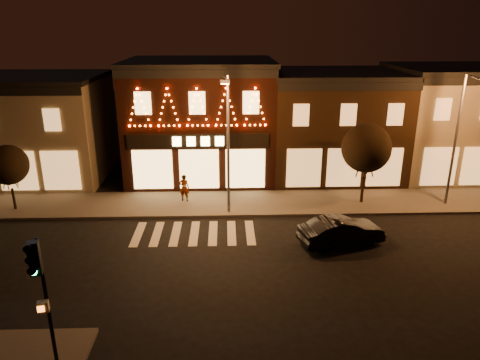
{
  "coord_description": "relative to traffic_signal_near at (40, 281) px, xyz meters",
  "views": [
    {
      "loc": [
        1.72,
        -17.84,
        10.68
      ],
      "look_at": [
        2.45,
        4.0,
        3.01
      ],
      "focal_mm": 33.61,
      "sensor_mm": 36.0,
      "label": 1
    }
  ],
  "objects": [
    {
      "name": "building_left",
      "position": [
        -9.17,
        20.06,
        0.24
      ],
      "size": [
        12.2,
        8.28,
        7.3
      ],
      "color": "#7F735A",
      "rests_on": "ground"
    },
    {
      "name": "ground",
      "position": [
        3.83,
        6.07,
        -3.42
      ],
      "size": [
        120.0,
        120.0,
        0.0
      ],
      "primitive_type": "plane",
      "color": "black",
      "rests_on": "ground"
    },
    {
      "name": "building_right_b",
      "position": [
        22.33,
        20.06,
        0.49
      ],
      "size": [
        9.2,
        8.28,
        7.8
      ],
      "color": "#7F735A",
      "rests_on": "ground"
    },
    {
      "name": "traffic_signal_near",
      "position": [
        0.0,
        0.0,
        0.0
      ],
      "size": [
        0.38,
        0.49,
        4.64
      ],
      "rotation": [
        0.0,
        0.0,
        0.22
      ],
      "color": "black",
      "rests_on": "sidewalk_near"
    },
    {
      "name": "pedestrian",
      "position": [
        2.97,
        14.4,
        -2.41
      ],
      "size": [
        0.7,
        0.53,
        1.73
      ],
      "primitive_type": "imported",
      "rotation": [
        0.0,
        0.0,
        2.94
      ],
      "color": "gray",
      "rests_on": "sidewalk_far"
    },
    {
      "name": "streetlamp_mid",
      "position": [
        5.69,
        12.43,
        1.36
      ],
      "size": [
        0.52,
        1.81,
        7.9
      ],
      "rotation": [
        0.0,
        0.0,
        0.1
      ],
      "color": "#59595E",
      "rests_on": "sidewalk_far"
    },
    {
      "name": "building_pulp",
      "position": [
        3.83,
        20.04,
        0.74
      ],
      "size": [
        10.2,
        8.34,
        8.3
      ],
      "color": "black",
      "rests_on": "ground"
    },
    {
      "name": "streetlamp_right",
      "position": [
        19.13,
        13.22,
        1.31
      ],
      "size": [
        0.64,
        1.79,
        7.8
      ],
      "rotation": [
        0.0,
        0.0,
        -0.19
      ],
      "color": "#59595E",
      "rests_on": "sidewalk_far"
    },
    {
      "name": "tree_left",
      "position": [
        -7.07,
        13.47,
        -0.52
      ],
      "size": [
        2.35,
        2.35,
        3.93
      ],
      "rotation": [
        0.0,
        0.0,
        0.03
      ],
      "color": "black",
      "rests_on": "sidewalk_far"
    },
    {
      "name": "dark_sedan",
      "position": [
        11.36,
        8.58,
        -2.71
      ],
      "size": [
        4.57,
        2.56,
        1.43
      ],
      "primitive_type": "imported",
      "rotation": [
        0.0,
        0.0,
        1.83
      ],
      "color": "black",
      "rests_on": "ground"
    },
    {
      "name": "sidewalk_far",
      "position": [
        5.83,
        14.07,
        -3.35
      ],
      "size": [
        44.0,
        4.0,
        0.15
      ],
      "primitive_type": "cube",
      "color": "#47423D",
      "rests_on": "ground"
    },
    {
      "name": "tree_right",
      "position": [
        13.97,
        13.85,
        0.19
      ],
      "size": [
        2.96,
        2.96,
        4.94
      ],
      "rotation": [
        0.0,
        0.0,
        -0.12
      ],
      "color": "black",
      "rests_on": "sidewalk_far"
    },
    {
      "name": "building_right_a",
      "position": [
        13.33,
        20.06,
        0.34
      ],
      "size": [
        9.2,
        8.28,
        7.5
      ],
      "color": "#362213",
      "rests_on": "ground"
    }
  ]
}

